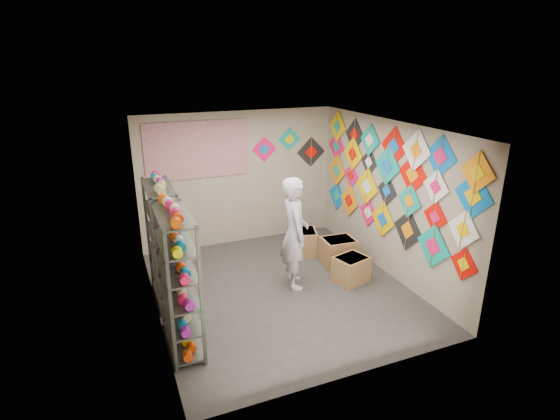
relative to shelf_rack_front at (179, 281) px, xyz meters
name	(u,v)px	position (x,y,z in m)	size (l,w,h in m)	color
ground	(281,289)	(1.78, 0.85, -0.95)	(4.50, 4.50, 0.00)	#34312D
room_walls	(281,196)	(1.78, 0.85, 0.69)	(4.50, 4.50, 4.50)	tan
shelf_rack_front	(179,281)	(0.00, 0.00, 0.00)	(0.40, 1.10, 1.90)	#4C5147
shelf_rack_back	(164,244)	(0.00, 1.30, 0.00)	(0.40, 1.10, 1.90)	#4C5147
string_spools	(170,255)	(0.00, 0.65, 0.10)	(0.12, 2.36, 0.12)	#F71559
kite_wall_display	(387,181)	(3.76, 0.88, 0.71)	(0.06, 4.33, 2.07)	red
back_wall_kites	(292,148)	(2.94, 3.09, 0.94)	(1.64, 0.02, 0.88)	#FA0F5D
poster	(198,150)	(0.98, 3.08, 1.05)	(2.00, 0.01, 1.10)	purple
shopkeeper	(295,233)	(2.05, 0.93, 0.00)	(0.58, 0.77, 1.90)	silver
carton_a	(351,269)	(3.00, 0.67, -0.72)	(0.54, 0.45, 0.45)	olive
carton_b	(338,251)	(3.15, 1.37, -0.71)	(0.60, 0.49, 0.49)	olive
carton_c	(303,242)	(2.73, 2.02, -0.71)	(0.50, 0.55, 0.48)	olive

